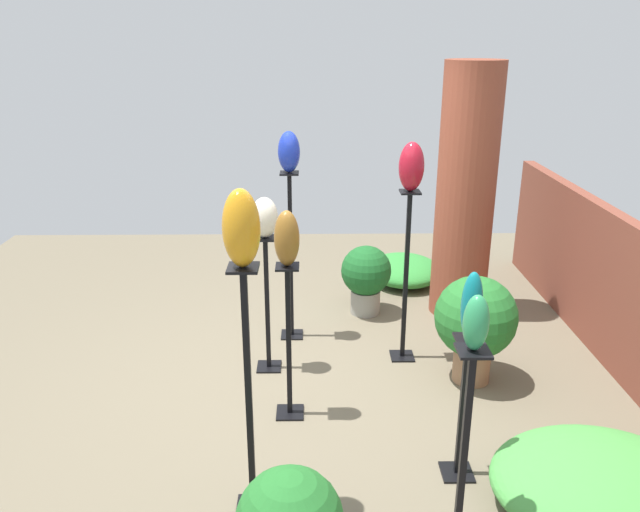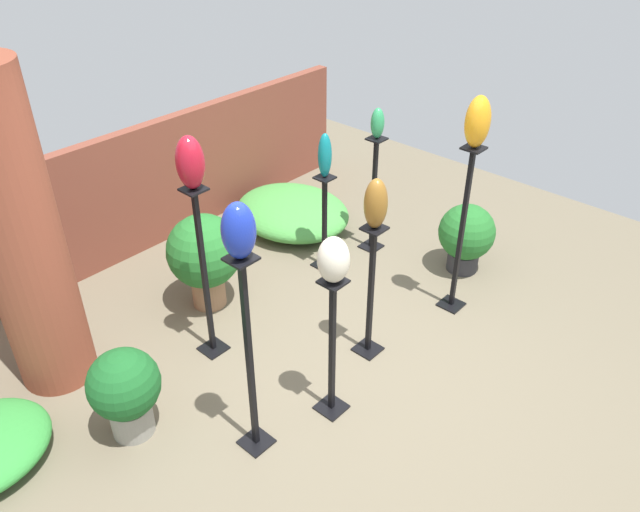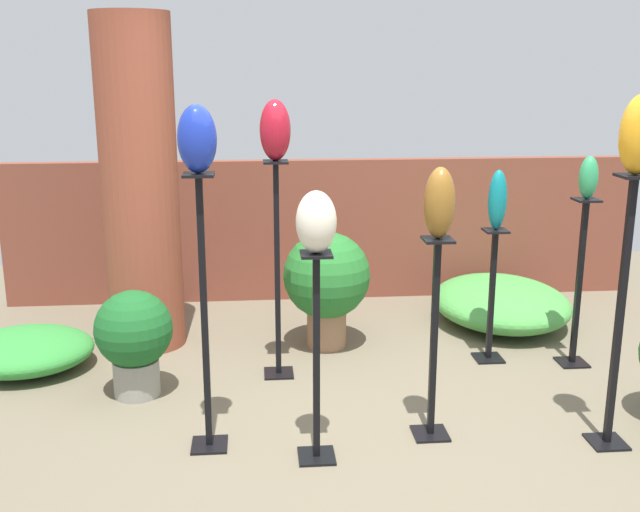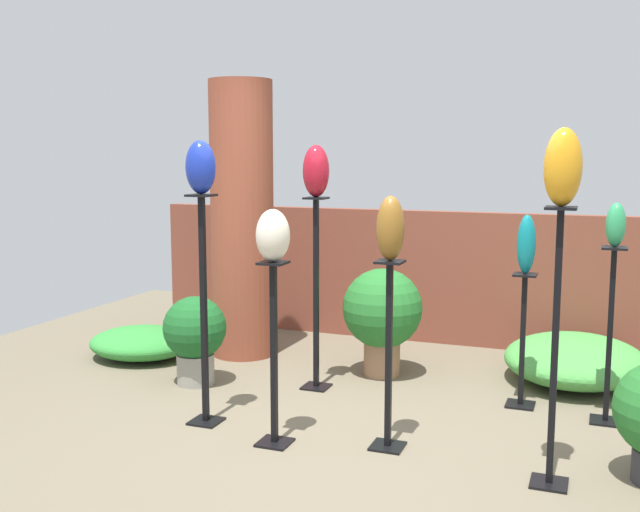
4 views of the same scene
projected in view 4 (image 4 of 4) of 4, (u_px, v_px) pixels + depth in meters
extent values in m
plane|color=#6B604C|center=(334.00, 437.00, 4.78)|extent=(8.00, 8.00, 0.00)
cube|color=brown|center=(428.00, 277.00, 7.13)|extent=(5.60, 0.12, 1.26)
cylinder|color=brown|center=(242.00, 220.00, 6.59)|extent=(0.55, 0.55, 2.43)
cube|color=black|center=(206.00, 421.00, 5.03)|extent=(0.20, 0.20, 0.01)
cube|color=black|center=(204.00, 311.00, 4.93)|extent=(0.04, 0.04, 1.54)
cube|color=black|center=(201.00, 195.00, 4.83)|extent=(0.16, 0.16, 0.02)
cube|color=black|center=(520.00, 405.00, 5.37)|extent=(0.20, 0.20, 0.01)
cube|color=black|center=(523.00, 340.00, 5.30)|extent=(0.04, 0.04, 0.96)
cube|color=black|center=(525.00, 275.00, 5.24)|extent=(0.16, 0.16, 0.01)
cube|color=black|center=(549.00, 483.00, 4.09)|extent=(0.20, 0.20, 0.01)
cube|color=black|center=(555.00, 349.00, 3.99)|extent=(0.04, 0.04, 1.52)
cube|color=black|center=(561.00, 208.00, 3.88)|extent=(0.16, 0.16, 0.02)
cube|color=black|center=(388.00, 446.00, 4.61)|extent=(0.20, 0.20, 0.01)
cube|color=black|center=(389.00, 356.00, 4.53)|extent=(0.04, 0.04, 1.16)
cube|color=black|center=(390.00, 262.00, 4.45)|extent=(0.16, 0.16, 0.02)
cube|color=black|center=(605.00, 421.00, 5.04)|extent=(0.20, 0.20, 0.01)
cube|color=black|center=(610.00, 336.00, 4.96)|extent=(0.04, 0.04, 1.19)
cube|color=black|center=(615.00, 248.00, 4.88)|extent=(0.16, 0.16, 0.02)
cube|color=black|center=(275.00, 443.00, 4.66)|extent=(0.20, 0.20, 0.01)
cube|color=black|center=(274.00, 354.00, 4.59)|extent=(0.04, 0.04, 1.15)
cube|color=black|center=(273.00, 263.00, 4.51)|extent=(0.16, 0.16, 0.02)
cube|color=black|center=(316.00, 387.00, 5.78)|extent=(0.20, 0.20, 0.01)
cube|color=black|center=(316.00, 294.00, 5.68)|extent=(0.04, 0.04, 1.47)
cube|color=black|center=(316.00, 198.00, 5.58)|extent=(0.16, 0.16, 0.02)
ellipsoid|color=#192D9E|center=(201.00, 167.00, 4.80)|extent=(0.20, 0.19, 0.35)
ellipsoid|color=#0F727A|center=(526.00, 244.00, 5.21)|extent=(0.13, 0.12, 0.42)
ellipsoid|color=orange|center=(563.00, 167.00, 3.86)|extent=(0.20, 0.19, 0.41)
ellipsoid|color=brown|center=(390.00, 228.00, 4.42)|extent=(0.17, 0.17, 0.39)
ellipsoid|color=#2D9356|center=(616.00, 225.00, 4.86)|extent=(0.13, 0.13, 0.29)
ellipsoid|color=beige|center=(273.00, 235.00, 4.49)|extent=(0.21, 0.21, 0.32)
ellipsoid|color=maroon|center=(316.00, 171.00, 5.55)|extent=(0.20, 0.20, 0.39)
cylinder|color=gray|center=(196.00, 369.00, 5.86)|extent=(0.29, 0.29, 0.24)
sphere|color=#195923|center=(195.00, 328.00, 5.82)|extent=(0.49, 0.49, 0.49)
cylinder|color=#936B4C|center=(382.00, 358.00, 6.09)|extent=(0.29, 0.29, 0.28)
sphere|color=#236B28|center=(382.00, 308.00, 6.03)|extent=(0.65, 0.65, 0.65)
ellipsoid|color=#338C38|center=(142.00, 343.00, 6.62)|extent=(0.94, 0.83, 0.26)
ellipsoid|color=#479942|center=(575.00, 359.00, 5.93)|extent=(1.09, 1.29, 0.35)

